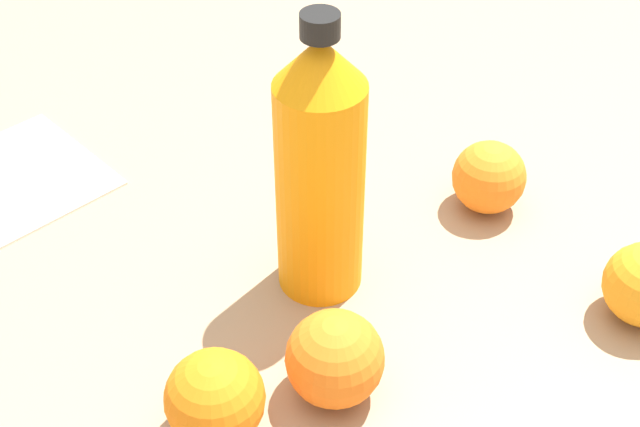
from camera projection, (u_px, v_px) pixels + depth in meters
The scene contains 6 objects.
ground_plane at pixel (328, 311), 0.82m from camera, with size 2.40×2.40×0.00m, color #9E7F60.
water_bottle at pixel (320, 169), 0.77m from camera, with size 0.08×0.08×0.28m.
orange_0 at pixel (335, 359), 0.72m from camera, with size 0.08×0.08×0.08m, color orange.
orange_1 at pixel (489, 177), 0.91m from camera, with size 0.08×0.08×0.08m, color orange.
orange_2 at pixel (215, 399), 0.70m from camera, with size 0.08×0.08×0.08m, color orange.
folded_napkin at pixel (17, 178), 0.97m from camera, with size 0.16×0.18×0.01m, color white.
Camera 1 is at (0.51, 0.25, 0.60)m, focal length 50.35 mm.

